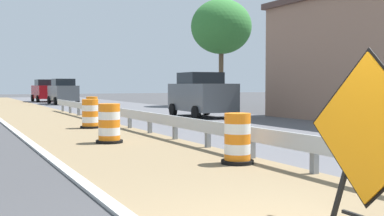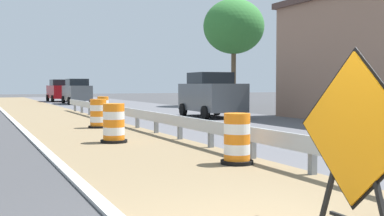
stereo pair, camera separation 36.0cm
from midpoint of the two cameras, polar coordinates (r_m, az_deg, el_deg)
warning_sign_diamond at (r=5.60m, az=18.40°, el=-3.01°), size 0.07×1.80×2.04m
traffic_barrel_nearest at (r=9.83m, az=4.39°, el=-3.95°), size 0.67×0.67×1.04m
traffic_barrel_close at (r=13.51m, az=-10.59°, el=-2.03°), size 0.75×0.75×1.09m
traffic_barrel_mid at (r=18.19m, az=-12.60°, el=-0.84°), size 0.75×0.75×1.08m
traffic_barrel_far at (r=26.34m, az=-12.22°, el=0.17°), size 0.75×0.75×0.97m
car_lead_near_lane at (r=47.05m, az=-17.27°, el=1.99°), size 2.19×4.32×2.09m
car_trailing_near_lane at (r=56.21m, az=-15.39°, el=2.16°), size 2.12×4.20×2.14m
car_lead_far_lane at (r=40.87m, az=-15.37°, el=1.91°), size 1.96×4.40×2.09m
car_mid_far_lane at (r=23.84m, az=0.70°, el=1.58°), size 2.27×4.33×2.22m
tree_roadside at (r=36.55m, az=3.22°, el=9.63°), size 4.57×4.57×8.04m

